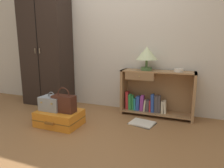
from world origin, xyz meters
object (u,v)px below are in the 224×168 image
suitcase_large (60,118)px  handbag (64,103)px  table_lamp (147,54)px  bookshelf (154,94)px  bottle (41,114)px  wardrobe (46,51)px  bowl (179,70)px  train_case (52,103)px  open_book_on_floor (142,123)px

suitcase_large → handbag: (0.09, -0.01, 0.23)m
table_lamp → bookshelf: bearing=13.5°
bookshelf → bottle: 1.79m
wardrobe → suitcase_large: size_ratio=3.34×
wardrobe → table_lamp: (1.89, 0.05, -0.04)m
suitcase_large → bottle: suitcase_large is taller
handbag → bottle: size_ratio=1.77×
bowl → train_case: bowl is taller
wardrobe → open_book_on_floor: size_ratio=5.05×
wardrobe → bottle: (0.46, -0.76, -0.93)m
open_book_on_floor → bottle: bearing=-164.5°
suitcase_large → open_book_on_floor: (1.09, 0.48, -0.10)m
bookshelf → bowl: size_ratio=8.45×
bottle → table_lamp: bearing=29.6°
handbag → bottle: (-0.48, 0.08, -0.24)m
suitcase_large → handbag: bearing=-6.6°
table_lamp → wardrobe: bearing=-178.6°
handbag → bottle: bearing=171.0°
suitcase_large → open_book_on_floor: suitcase_large is taller
bottle → open_book_on_floor: size_ratio=0.48×
suitcase_large → bottle: bearing=170.4°
wardrobe → bowl: bearing=0.7°
bowl → suitcase_large: 1.87m
open_book_on_floor → bookshelf: bearing=79.5°
table_lamp → open_book_on_floor: bearing=-83.0°
train_case → bookshelf: bearing=35.5°
wardrobe → bottle: 1.29m
open_book_on_floor → suitcase_large: bearing=-156.4°
bowl → handbag: (-1.43, -0.87, -0.42)m
wardrobe → train_case: 1.32m
bowl → wardrobe: bearing=-179.3°
train_case → open_book_on_floor: train_case is taller
bottle → open_book_on_floor: 1.53m
bookshelf → table_lamp: 0.65m
table_lamp → handbag: 1.45m
suitcase_large → bowl: bearing=29.4°
handbag → bowl: bearing=31.3°
wardrobe → bookshelf: size_ratio=1.80×
train_case → wardrobe: bearing=131.4°
train_case → bottle: bearing=165.0°
wardrobe → suitcase_large: 1.50m
wardrobe → bottle: wardrobe is taller
bookshelf → table_lamp: (-0.13, -0.03, 0.64)m
train_case → open_book_on_floor: (1.20, 0.48, -0.30)m
train_case → handbag: (0.21, -0.00, 0.02)m
bowl → bottle: bearing=-157.5°
bowl → suitcase_large: size_ratio=0.22×
suitcase_large → wardrobe: bearing=135.8°
suitcase_large → open_book_on_floor: bearing=23.6°
table_lamp → bowl: table_lamp is taller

